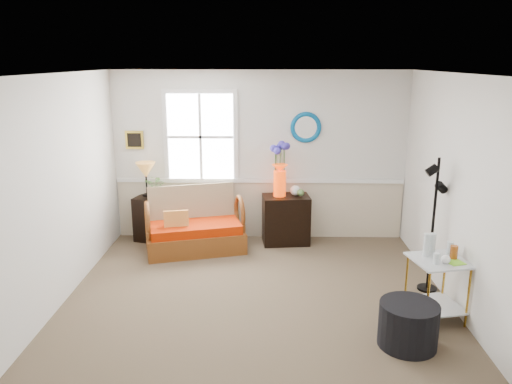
{
  "coord_description": "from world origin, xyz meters",
  "views": [
    {
      "loc": [
        0.12,
        -5.07,
        2.75
      ],
      "look_at": [
        -0.01,
        0.54,
        1.25
      ],
      "focal_mm": 35.0,
      "sensor_mm": 36.0,
      "label": 1
    }
  ],
  "objects_px": {
    "floor_lamp": "(433,226)",
    "ottoman": "(408,325)",
    "side_table": "(436,289)",
    "lamp_stand": "(150,218)",
    "cabinet": "(286,220)",
    "loveseat": "(195,220)"
  },
  "relations": [
    {
      "from": "floor_lamp",
      "to": "ottoman",
      "type": "distance_m",
      "value": 1.51
    },
    {
      "from": "side_table",
      "to": "floor_lamp",
      "type": "relative_size",
      "value": 0.42
    },
    {
      "from": "lamp_stand",
      "to": "cabinet",
      "type": "bearing_deg",
      "value": -2.67
    },
    {
      "from": "loveseat",
      "to": "floor_lamp",
      "type": "bearing_deg",
      "value": -37.97
    },
    {
      "from": "cabinet",
      "to": "side_table",
      "type": "xyz_separation_m",
      "value": [
        1.54,
        -2.3,
        -0.03
      ]
    },
    {
      "from": "lamp_stand",
      "to": "side_table",
      "type": "height_order",
      "value": "same"
    },
    {
      "from": "lamp_stand",
      "to": "cabinet",
      "type": "height_order",
      "value": "cabinet"
    },
    {
      "from": "cabinet",
      "to": "floor_lamp",
      "type": "distance_m",
      "value": 2.36
    },
    {
      "from": "floor_lamp",
      "to": "cabinet",
      "type": "bearing_deg",
      "value": 134.6
    },
    {
      "from": "ottoman",
      "to": "side_table",
      "type": "bearing_deg",
      "value": 50.99
    },
    {
      "from": "cabinet",
      "to": "ottoman",
      "type": "height_order",
      "value": "cabinet"
    },
    {
      "from": "floor_lamp",
      "to": "ottoman",
      "type": "relative_size",
      "value": 2.86
    },
    {
      "from": "floor_lamp",
      "to": "ottoman",
      "type": "xyz_separation_m",
      "value": [
        -0.59,
        -1.26,
        -0.6
      ]
    },
    {
      "from": "floor_lamp",
      "to": "side_table",
      "type": "bearing_deg",
      "value": -104.01
    },
    {
      "from": "lamp_stand",
      "to": "loveseat",
      "type": "bearing_deg",
      "value": -29.2
    },
    {
      "from": "side_table",
      "to": "ottoman",
      "type": "xyz_separation_m",
      "value": [
        -0.44,
        -0.54,
        -0.12
      ]
    },
    {
      "from": "lamp_stand",
      "to": "floor_lamp",
      "type": "xyz_separation_m",
      "value": [
        3.81,
        -1.68,
        0.48
      ]
    },
    {
      "from": "lamp_stand",
      "to": "cabinet",
      "type": "xyz_separation_m",
      "value": [
        2.12,
        -0.1,
        0.03
      ]
    },
    {
      "from": "loveseat",
      "to": "lamp_stand",
      "type": "relative_size",
      "value": 2.03
    },
    {
      "from": "cabinet",
      "to": "floor_lamp",
      "type": "xyz_separation_m",
      "value": [
        1.69,
        -1.59,
        0.45
      ]
    },
    {
      "from": "ottoman",
      "to": "lamp_stand",
      "type": "bearing_deg",
      "value": 137.65
    },
    {
      "from": "cabinet",
      "to": "lamp_stand",
      "type": "bearing_deg",
      "value": 171.17
    }
  ]
}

